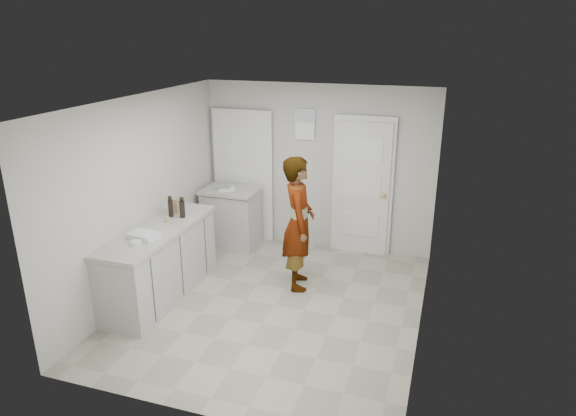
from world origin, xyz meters
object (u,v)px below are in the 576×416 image
(oil_cruet_b, at_px, (171,207))
(egg_bowl, at_px, (136,243))
(oil_cruet_a, at_px, (182,207))
(baking_dish, at_px, (144,235))
(cake_mix_box, at_px, (174,206))
(spice_jar, at_px, (167,219))
(person, at_px, (299,223))

(oil_cruet_b, distance_m, egg_bowl, 0.94)
(oil_cruet_a, distance_m, oil_cruet_b, 0.16)
(oil_cruet_b, bearing_deg, baking_dish, -85.64)
(cake_mix_box, relative_size, egg_bowl, 1.66)
(cake_mix_box, height_order, oil_cruet_a, oil_cruet_a)
(baking_dish, bearing_deg, oil_cruet_a, 82.33)
(oil_cruet_a, bearing_deg, egg_bowl, -94.13)
(baking_dish, distance_m, egg_bowl, 0.21)
(cake_mix_box, distance_m, spice_jar, 0.33)
(spice_jar, relative_size, egg_bowl, 0.67)
(person, relative_size, spice_jar, 22.01)
(person, bearing_deg, oil_cruet_a, 86.31)
(cake_mix_box, relative_size, oil_cruet_b, 0.70)
(person, bearing_deg, spice_jar, 92.87)
(cake_mix_box, distance_m, baking_dish, 0.85)
(oil_cruet_b, bearing_deg, egg_bowl, -84.66)
(oil_cruet_b, height_order, egg_bowl, oil_cruet_b)
(person, height_order, oil_cruet_b, person)
(oil_cruet_a, bearing_deg, baking_dish, -97.67)
(baking_dish, bearing_deg, cake_mix_box, 95.08)
(spice_jar, distance_m, baking_dish, 0.53)
(baking_dish, bearing_deg, spice_jar, 89.66)
(spice_jar, height_order, oil_cruet_b, oil_cruet_b)
(person, xyz_separation_m, spice_jar, (-1.56, -0.58, 0.08))
(oil_cruet_b, bearing_deg, spice_jar, -73.47)
(spice_jar, height_order, oil_cruet_a, oil_cruet_a)
(cake_mix_box, height_order, oil_cruet_b, oil_cruet_b)
(spice_jar, xyz_separation_m, oil_cruet_b, (-0.06, 0.20, 0.10))
(spice_jar, bearing_deg, oil_cruet_a, 66.08)
(oil_cruet_b, xyz_separation_m, egg_bowl, (0.09, -0.93, -0.11))
(person, xyz_separation_m, oil_cruet_a, (-1.46, -0.36, 0.18))
(cake_mix_box, distance_m, oil_cruet_b, 0.13)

